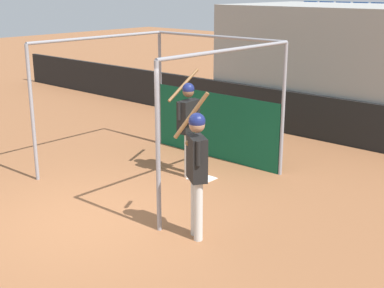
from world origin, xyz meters
The scene contains 7 objects.
ground_plane centered at (0.00, 0.00, 0.00)m, with size 60.00×60.00×0.00m, color #935B38.
outfield_wall centered at (0.00, 6.66, 0.54)m, with size 24.00×0.12×1.09m.
bleacher_section centered at (0.00, 8.72, 1.58)m, with size 5.95×4.00×3.17m.
batting_cage centered at (-0.56, 3.30, 1.17)m, with size 3.43×3.46×2.65m.
home_plate centered at (0.13, 2.64, 0.01)m, with size 0.44×0.44×0.02m.
player_batter centered at (-0.23, 2.64, 1.14)m, with size 0.56×0.94×2.03m.
player_waiting centered at (1.71, 0.68, 1.17)m, with size 0.76×0.56×2.16m.
Camera 1 is at (6.52, -4.80, 3.62)m, focal length 50.00 mm.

